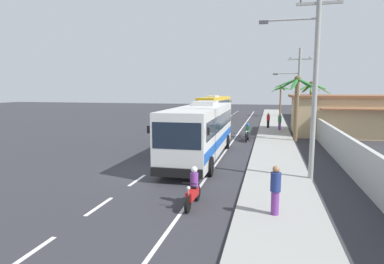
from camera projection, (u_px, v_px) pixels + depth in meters
ground_plane at (149, 172)px, 17.49m from camera, size 160.00×160.00×0.00m
sidewalk_kerb at (275, 145)px, 25.53m from camera, size 3.20×90.00×0.14m
lane_markings at (223, 135)px, 31.48m from camera, size 3.41×72.00×0.01m
boundary_wall at (319, 129)px, 28.38m from camera, size 0.24×60.00×1.92m
coach_bus_foreground at (202, 129)px, 20.97m from camera, size 3.13×12.51×3.68m
coach_bus_far_lane at (215, 107)px, 48.33m from camera, size 3.43×12.62×3.60m
motorcycle_beside_bus at (247, 134)px, 27.97m from camera, size 0.56×1.96×1.54m
motorcycle_trailing at (193, 190)px, 12.42m from camera, size 0.56×1.96×1.54m
pedestrian_near_kerb at (280, 121)px, 34.33m from camera, size 0.36×0.36×1.74m
pedestrian_midwalk at (275, 189)px, 11.14m from camera, size 0.36×0.36×1.75m
pedestrian_far_walk at (268, 120)px, 36.26m from camera, size 0.36×0.36×1.68m
utility_pole_nearest at (314, 72)px, 15.22m from camera, size 3.73×0.24×10.00m
utility_pole_mid at (298, 91)px, 29.17m from camera, size 3.37×0.24×8.15m
palm_nearest at (281, 93)px, 52.39m from camera, size 3.43×3.30×5.18m
palm_second at (311, 95)px, 32.75m from camera, size 3.79×3.90×5.32m
palm_third at (297, 96)px, 27.09m from camera, size 3.80×3.84×5.62m
roadside_building at (367, 115)px, 31.07m from camera, size 14.37×7.83×3.92m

